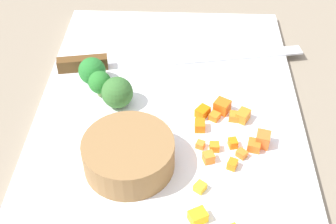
% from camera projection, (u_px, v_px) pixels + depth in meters
% --- Properties ---
extents(ground_plane, '(4.00, 4.00, 0.00)m').
position_uv_depth(ground_plane, '(168.00, 124.00, 0.59)').
color(ground_plane, gray).
extents(cutting_board, '(0.53, 0.35, 0.01)m').
position_uv_depth(cutting_board, '(168.00, 121.00, 0.59)').
color(cutting_board, white).
rests_on(cutting_board, ground_plane).
extents(prep_bowl, '(0.11, 0.11, 0.04)m').
position_uv_depth(prep_bowl, '(129.00, 154.00, 0.51)').
color(prep_bowl, olive).
rests_on(prep_bowl, cutting_board).
extents(chef_knife, '(0.08, 0.37, 0.02)m').
position_uv_depth(chef_knife, '(139.00, 61.00, 0.66)').
color(chef_knife, silver).
rests_on(chef_knife, cutting_board).
extents(carrot_dice_0, '(0.01, 0.02, 0.01)m').
position_uv_depth(carrot_dice_0, '(242.00, 154.00, 0.53)').
color(carrot_dice_0, orange).
rests_on(carrot_dice_0, cutting_board).
extents(carrot_dice_1, '(0.01, 0.01, 0.01)m').
position_uv_depth(carrot_dice_1, '(200.00, 145.00, 0.54)').
color(carrot_dice_1, orange).
rests_on(carrot_dice_1, cutting_board).
extents(carrot_dice_2, '(0.02, 0.02, 0.01)m').
position_uv_depth(carrot_dice_2, '(209.00, 157.00, 0.53)').
color(carrot_dice_2, orange).
rests_on(carrot_dice_2, cutting_board).
extents(carrot_dice_3, '(0.01, 0.01, 0.01)m').
position_uv_depth(carrot_dice_3, '(234.00, 118.00, 0.58)').
color(carrot_dice_3, orange).
rests_on(carrot_dice_3, cutting_board).
extents(carrot_dice_4, '(0.01, 0.01, 0.01)m').
position_uv_depth(carrot_dice_4, '(214.00, 147.00, 0.54)').
color(carrot_dice_4, orange).
rests_on(carrot_dice_4, cutting_board).
extents(carrot_dice_5, '(0.02, 0.02, 0.01)m').
position_uv_depth(carrot_dice_5, '(243.00, 113.00, 0.58)').
color(carrot_dice_5, orange).
rests_on(carrot_dice_5, cutting_board).
extents(carrot_dice_6, '(0.02, 0.02, 0.01)m').
position_uv_depth(carrot_dice_6, '(254.00, 146.00, 0.54)').
color(carrot_dice_6, orange).
rests_on(carrot_dice_6, cutting_board).
extents(carrot_dice_7, '(0.02, 0.02, 0.01)m').
position_uv_depth(carrot_dice_7, '(202.00, 112.00, 0.58)').
color(carrot_dice_7, orange).
rests_on(carrot_dice_7, cutting_board).
extents(carrot_dice_8, '(0.02, 0.02, 0.01)m').
position_uv_depth(carrot_dice_8, '(215.00, 119.00, 0.58)').
color(carrot_dice_8, orange).
rests_on(carrot_dice_8, cutting_board).
extents(carrot_dice_9, '(0.02, 0.03, 0.02)m').
position_uv_depth(carrot_dice_9, '(222.00, 106.00, 0.59)').
color(carrot_dice_9, orange).
rests_on(carrot_dice_9, cutting_board).
extents(carrot_dice_10, '(0.02, 0.01, 0.01)m').
position_uv_depth(carrot_dice_10, '(232.00, 164.00, 0.52)').
color(carrot_dice_10, orange).
rests_on(carrot_dice_10, cutting_board).
extents(carrot_dice_11, '(0.02, 0.01, 0.01)m').
position_uv_depth(carrot_dice_11, '(200.00, 126.00, 0.57)').
color(carrot_dice_11, orange).
rests_on(carrot_dice_11, cutting_board).
extents(carrot_dice_12, '(0.02, 0.02, 0.02)m').
position_uv_depth(carrot_dice_12, '(263.00, 139.00, 0.54)').
color(carrot_dice_12, orange).
rests_on(carrot_dice_12, cutting_board).
extents(carrot_dice_13, '(0.01, 0.01, 0.01)m').
position_uv_depth(carrot_dice_13, '(233.00, 143.00, 0.54)').
color(carrot_dice_13, orange).
rests_on(carrot_dice_13, cutting_board).
extents(pepper_dice_0, '(0.02, 0.02, 0.01)m').
position_uv_depth(pepper_dice_0, '(200.00, 187.00, 0.50)').
color(pepper_dice_0, yellow).
rests_on(pepper_dice_0, cutting_board).
extents(pepper_dice_5, '(0.02, 0.02, 0.01)m').
position_uv_depth(pepper_dice_5, '(198.00, 216.00, 0.47)').
color(pepper_dice_5, yellow).
rests_on(pepper_dice_5, cutting_board).
extents(broccoli_floret_0, '(0.04, 0.04, 0.04)m').
position_uv_depth(broccoli_floret_0, '(92.00, 71.00, 0.63)').
color(broccoli_floret_0, '#8BB15C').
rests_on(broccoli_floret_0, cutting_board).
extents(broccoli_floret_1, '(0.03, 0.03, 0.04)m').
position_uv_depth(broccoli_floret_1, '(100.00, 83.00, 0.60)').
color(broccoli_floret_1, '#85AC5C').
rests_on(broccoli_floret_1, cutting_board).
extents(broccoli_floret_2, '(0.04, 0.04, 0.04)m').
position_uv_depth(broccoli_floret_2, '(117.00, 93.00, 0.59)').
color(broccoli_floret_2, '#93B15F').
rests_on(broccoli_floret_2, cutting_board).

